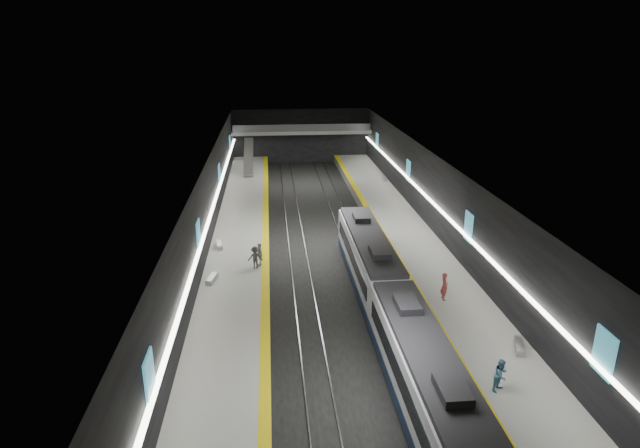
{
  "coord_description": "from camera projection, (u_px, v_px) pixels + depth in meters",
  "views": [
    {
      "loc": [
        -4.68,
        -44.32,
        17.82
      ],
      "look_at": [
        -0.43,
        0.24,
        2.2
      ],
      "focal_mm": 30.0,
      "sensor_mm": 36.0,
      "label": 1
    }
  ],
  "objects": [
    {
      "name": "passenger_left_a",
      "position": [
        260.0,
        254.0,
        41.41
      ],
      "size": [
        0.47,
        1.11,
        1.89
      ],
      "primitive_type": "imported",
      "rotation": [
        0.0,
        0.0,
        -1.56
      ],
      "color": "silver",
      "rests_on": "platform_left"
    },
    {
      "name": "tactile_strip_left",
      "position": [
        265.0,
        239.0,
        47.13
      ],
      "size": [
        0.6,
        70.0,
        0.02
      ],
      "primitive_type": "cube",
      "color": "yellow",
      "rests_on": "platform_left"
    },
    {
      "name": "cove_light_left",
      "position": [
        212.0,
        211.0,
        45.81
      ],
      "size": [
        0.25,
        68.6,
        0.12
      ],
      "primitive_type": "cube",
      "color": "white",
      "rests_on": "wall_left"
    },
    {
      "name": "platform_right",
      "position": [
        407.0,
        240.0,
        48.45
      ],
      "size": [
        5.0,
        70.0,
        1.0
      ],
      "primitive_type": "cube",
      "color": "slate",
      "rests_on": "ground"
    },
    {
      "name": "bench_left_far",
      "position": [
        219.0,
        245.0,
        45.33
      ],
      "size": [
        0.69,
        1.64,
        0.39
      ],
      "primitive_type": "cube",
      "rotation": [
        0.0,
        0.0,
        0.16
      ],
      "color": "#99999E",
      "rests_on": "platform_left"
    },
    {
      "name": "wall_right",
      "position": [
        437.0,
        202.0,
        47.52
      ],
      "size": [
        0.04,
        70.0,
        8.0
      ],
      "primitive_type": "cube",
      "color": "black",
      "rests_on": "ground"
    },
    {
      "name": "wall_left",
      "position": [
        209.0,
        209.0,
        45.73
      ],
      "size": [
        0.04,
        70.0,
        8.0
      ],
      "primitive_type": "cube",
      "color": "black",
      "rests_on": "ground"
    },
    {
      "name": "platform_left",
      "position": [
        241.0,
        246.0,
        47.11
      ],
      "size": [
        5.0,
        70.0,
        1.0
      ],
      "primitive_type": "cube",
      "color": "slate",
      "rests_on": "ground"
    },
    {
      "name": "escalator",
      "position": [
        249.0,
        157.0,
        70.76
      ],
      "size": [
        1.2,
        7.5,
        3.92
      ],
      "primitive_type": "cube",
      "rotation": [
        0.44,
        0.0,
        0.0
      ],
      "color": "#99999E",
      "rests_on": "platform_left"
    },
    {
      "name": "passenger_left_b",
      "position": [
        255.0,
        258.0,
        40.97
      ],
      "size": [
        1.16,
        0.69,
        1.78
      ],
      "primitive_type": "imported",
      "rotation": [
        0.0,
        0.0,
        3.17
      ],
      "color": "#3B3D43",
      "rests_on": "platform_left"
    },
    {
      "name": "bench_right_near",
      "position": [
        520.0,
        346.0,
        30.41
      ],
      "size": [
        1.01,
        1.77,
        0.42
      ],
      "primitive_type": "cube",
      "rotation": [
        0.0,
        0.0,
        -0.34
      ],
      "color": "#99999E",
      "rests_on": "platform_right"
    },
    {
      "name": "tile_surface_left",
      "position": [
        240.0,
        240.0,
        46.94
      ],
      "size": [
        5.0,
        70.0,
        0.02
      ],
      "primitive_type": "cube",
      "color": "#A3A39E",
      "rests_on": "platform_left"
    },
    {
      "name": "ground",
      "position": [
        325.0,
        248.0,
        47.94
      ],
      "size": [
        70.0,
        70.0,
        0.0
      ],
      "primitive_type": "plane",
      "color": "black",
      "rests_on": "ground"
    },
    {
      "name": "ad_posters",
      "position": [
        324.0,
        197.0,
        47.4
      ],
      "size": [
        19.94,
        53.5,
        2.2
      ],
      "color": "teal",
      "rests_on": "wall_left"
    },
    {
      "name": "passenger_right_b",
      "position": [
        501.0,
        375.0,
        26.68
      ],
      "size": [
        1.08,
        1.04,
        1.75
      ],
      "primitive_type": "imported",
      "rotation": [
        0.0,
        0.0,
        0.64
      ],
      "color": "teal",
      "rests_on": "platform_right"
    },
    {
      "name": "ceiling",
      "position": [
        325.0,
        160.0,
        45.31
      ],
      "size": [
        20.0,
        70.0,
        0.04
      ],
      "primitive_type": "cube",
      "rotation": [
        3.14,
        0.0,
        0.0
      ],
      "color": "beige",
      "rests_on": "wall_left"
    },
    {
      "name": "wall_back",
      "position": [
        301.0,
        136.0,
        79.52
      ],
      "size": [
        20.0,
        0.04,
        8.0
      ],
      "primitive_type": "cube",
      "color": "black",
      "rests_on": "ground"
    },
    {
      "name": "mezzanine_bridge",
      "position": [
        302.0,
        131.0,
        77.23
      ],
      "size": [
        20.0,
        3.0,
        1.5
      ],
      "color": "gray",
      "rests_on": "wall_left"
    },
    {
      "name": "train",
      "position": [
        391.0,
        304.0,
        33.15
      ],
      "size": [
        2.69,
        30.04,
        3.6
      ],
      "color": "#0F1F37",
      "rests_on": "ground"
    },
    {
      "name": "cove_light_right",
      "position": [
        434.0,
        204.0,
        47.57
      ],
      "size": [
        0.25,
        68.6,
        0.12
      ],
      "primitive_type": "cube",
      "color": "white",
      "rests_on": "wall_right"
    },
    {
      "name": "bench_left_near",
      "position": [
        212.0,
        279.0,
        38.95
      ],
      "size": [
        0.8,
        1.7,
        0.4
      ],
      "primitive_type": "cube",
      "rotation": [
        0.0,
        0.0,
        -0.22
      ],
      "color": "#99999E",
      "rests_on": "platform_left"
    },
    {
      "name": "passenger_right_a",
      "position": [
        444.0,
        286.0,
        36.0
      ],
      "size": [
        0.48,
        0.72,
        1.96
      ],
      "primitive_type": "imported",
      "rotation": [
        0.0,
        0.0,
        1.59
      ],
      "color": "#AC4440",
      "rests_on": "platform_right"
    },
    {
      "name": "rails",
      "position": [
        325.0,
        247.0,
        47.92
      ],
      "size": [
        6.52,
        70.0,
        0.12
      ],
      "color": "gray",
      "rests_on": "ground"
    },
    {
      "name": "tile_surface_right",
      "position": [
        407.0,
        235.0,
        48.28
      ],
      "size": [
        5.0,
        70.0,
        0.02
      ],
      "primitive_type": "cube",
      "color": "#A3A39E",
      "rests_on": "platform_right"
    },
    {
      "name": "bench_right_far",
      "position": [
        384.0,
        178.0,
        66.79
      ],
      "size": [
        0.54,
        1.7,
        0.41
      ],
      "primitive_type": "cube",
      "rotation": [
        0.0,
        0.0,
        -0.04
      ],
      "color": "#99999E",
      "rests_on": "platform_right"
    },
    {
      "name": "tactile_strip_right",
      "position": [
        384.0,
        235.0,
        48.08
      ],
      "size": [
        0.6,
        70.0,
        0.02
      ],
      "primitive_type": "cube",
      "color": "yellow",
      "rests_on": "platform_right"
    }
  ]
}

